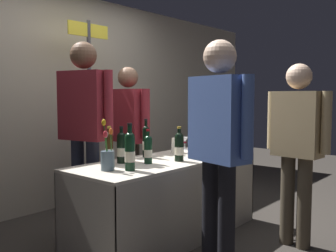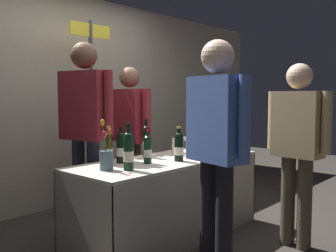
{
  "view_description": "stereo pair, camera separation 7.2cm",
  "coord_description": "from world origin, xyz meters",
  "px_view_note": "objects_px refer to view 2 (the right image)",
  "views": [
    {
      "loc": [
        -2.57,
        -2.21,
        1.29
      ],
      "look_at": [
        0.0,
        0.0,
        1.03
      ],
      "focal_mm": 40.34,
      "sensor_mm": 36.0,
      "label": 1
    },
    {
      "loc": [
        -2.52,
        -2.26,
        1.29
      ],
      "look_at": [
        0.0,
        0.0,
        1.03
      ],
      "focal_mm": 40.34,
      "sensor_mm": 36.0,
      "label": 2
    }
  ],
  "objects_px": {
    "wine_glass_near_vendor": "(186,141)",
    "taster_foreground_right": "(298,139)",
    "display_bottle_0": "(146,141)",
    "booth_signpost": "(91,98)",
    "flower_vase": "(106,157)",
    "wine_glass_mid": "(203,144)",
    "tasting_table": "(168,183)",
    "featured_wine_bottle": "(222,139)",
    "vendor_presenter": "(85,118)"
  },
  "relations": [
    {
      "from": "wine_glass_mid",
      "to": "taster_foreground_right",
      "type": "bearing_deg",
      "value": -84.06
    },
    {
      "from": "taster_foreground_right",
      "to": "wine_glass_near_vendor",
      "type": "bearing_deg",
      "value": 3.7
    },
    {
      "from": "featured_wine_bottle",
      "to": "booth_signpost",
      "type": "bearing_deg",
      "value": 116.06
    },
    {
      "from": "tasting_table",
      "to": "booth_signpost",
      "type": "relative_size",
      "value": 0.9
    },
    {
      "from": "wine_glass_near_vendor",
      "to": "vendor_presenter",
      "type": "xyz_separation_m",
      "value": [
        -1.02,
        0.38,
        0.27
      ]
    },
    {
      "from": "wine_glass_mid",
      "to": "wine_glass_near_vendor",
      "type": "bearing_deg",
      "value": 71.12
    },
    {
      "from": "tasting_table",
      "to": "wine_glass_mid",
      "type": "height_order",
      "value": "wine_glass_mid"
    },
    {
      "from": "wine_glass_near_vendor",
      "to": "flower_vase",
      "type": "relative_size",
      "value": 0.34
    },
    {
      "from": "featured_wine_bottle",
      "to": "wine_glass_mid",
      "type": "height_order",
      "value": "featured_wine_bottle"
    },
    {
      "from": "tasting_table",
      "to": "featured_wine_bottle",
      "type": "distance_m",
      "value": 0.75
    },
    {
      "from": "taster_foreground_right",
      "to": "flower_vase",
      "type": "bearing_deg",
      "value": 56.64
    },
    {
      "from": "featured_wine_bottle",
      "to": "display_bottle_0",
      "type": "bearing_deg",
      "value": 152.11
    },
    {
      "from": "featured_wine_bottle",
      "to": "wine_glass_mid",
      "type": "xyz_separation_m",
      "value": [
        -0.17,
        0.1,
        -0.05
      ]
    },
    {
      "from": "wine_glass_mid",
      "to": "flower_vase",
      "type": "distance_m",
      "value": 1.17
    },
    {
      "from": "wine_glass_mid",
      "to": "flower_vase",
      "type": "height_order",
      "value": "flower_vase"
    },
    {
      "from": "featured_wine_bottle",
      "to": "tasting_table",
      "type": "bearing_deg",
      "value": 166.89
    },
    {
      "from": "tasting_table",
      "to": "featured_wine_bottle",
      "type": "xyz_separation_m",
      "value": [
        0.64,
        -0.15,
        0.36
      ]
    },
    {
      "from": "taster_foreground_right",
      "to": "booth_signpost",
      "type": "bearing_deg",
      "value": 18.95
    },
    {
      "from": "taster_foreground_right",
      "to": "tasting_table",
      "type": "bearing_deg",
      "value": 34.56
    },
    {
      "from": "display_bottle_0",
      "to": "vendor_presenter",
      "type": "distance_m",
      "value": 0.61
    },
    {
      "from": "tasting_table",
      "to": "wine_glass_mid",
      "type": "distance_m",
      "value": 0.57
    },
    {
      "from": "tasting_table",
      "to": "flower_vase",
      "type": "height_order",
      "value": "flower_vase"
    },
    {
      "from": "vendor_presenter",
      "to": "wine_glass_mid",
      "type": "bearing_deg",
      "value": 41.24
    },
    {
      "from": "wine_glass_mid",
      "to": "taster_foreground_right",
      "type": "distance_m",
      "value": 0.93
    },
    {
      "from": "flower_vase",
      "to": "taster_foreground_right",
      "type": "relative_size",
      "value": 0.25
    },
    {
      "from": "wine_glass_near_vendor",
      "to": "taster_foreground_right",
      "type": "distance_m",
      "value": 1.23
    },
    {
      "from": "wine_glass_mid",
      "to": "flower_vase",
      "type": "bearing_deg",
      "value": 177.38
    },
    {
      "from": "booth_signpost",
      "to": "display_bottle_0",
      "type": "bearing_deg",
      "value": -94.18
    },
    {
      "from": "flower_vase",
      "to": "display_bottle_0",
      "type": "bearing_deg",
      "value": 18.24
    },
    {
      "from": "wine_glass_near_vendor",
      "to": "vendor_presenter",
      "type": "distance_m",
      "value": 1.12
    },
    {
      "from": "tasting_table",
      "to": "wine_glass_near_vendor",
      "type": "xyz_separation_m",
      "value": [
        0.58,
        0.26,
        0.31
      ]
    },
    {
      "from": "tasting_table",
      "to": "display_bottle_0",
      "type": "bearing_deg",
      "value": 104.74
    },
    {
      "from": "tasting_table",
      "to": "wine_glass_mid",
      "type": "xyz_separation_m",
      "value": [
        0.47,
        -0.05,
        0.31
      ]
    },
    {
      "from": "display_bottle_0",
      "to": "booth_signpost",
      "type": "height_order",
      "value": "booth_signpost"
    },
    {
      "from": "wine_glass_near_vendor",
      "to": "flower_vase",
      "type": "bearing_deg",
      "value": -168.88
    },
    {
      "from": "wine_glass_near_vendor",
      "to": "taster_foreground_right",
      "type": "xyz_separation_m",
      "value": [
        -0.01,
        -1.22,
        0.11
      ]
    },
    {
      "from": "display_bottle_0",
      "to": "flower_vase",
      "type": "xyz_separation_m",
      "value": [
        -0.64,
        -0.21,
        -0.05
      ]
    },
    {
      "from": "flower_vase",
      "to": "wine_glass_mid",
      "type": "bearing_deg",
      "value": -2.62
    },
    {
      "from": "display_bottle_0",
      "to": "vendor_presenter",
      "type": "bearing_deg",
      "value": 132.54
    },
    {
      "from": "display_bottle_0",
      "to": "taster_foreground_right",
      "type": "xyz_separation_m",
      "value": [
        0.62,
        -1.18,
        0.05
      ]
    },
    {
      "from": "wine_glass_near_vendor",
      "to": "wine_glass_mid",
      "type": "relative_size",
      "value": 1.01
    },
    {
      "from": "wine_glass_near_vendor",
      "to": "taster_foreground_right",
      "type": "relative_size",
      "value": 0.09
    },
    {
      "from": "booth_signpost",
      "to": "wine_glass_mid",
      "type": "bearing_deg",
      "value": -68.7
    },
    {
      "from": "wine_glass_near_vendor",
      "to": "booth_signpost",
      "type": "relative_size",
      "value": 0.06
    },
    {
      "from": "flower_vase",
      "to": "taster_foreground_right",
      "type": "distance_m",
      "value": 1.6
    },
    {
      "from": "vendor_presenter",
      "to": "tasting_table",
      "type": "bearing_deg",
      "value": 22.72
    },
    {
      "from": "featured_wine_bottle",
      "to": "booth_signpost",
      "type": "distance_m",
      "value": 1.49
    },
    {
      "from": "vendor_presenter",
      "to": "taster_foreground_right",
      "type": "xyz_separation_m",
      "value": [
        1.01,
        -1.6,
        -0.16
      ]
    },
    {
      "from": "featured_wine_bottle",
      "to": "wine_glass_near_vendor",
      "type": "relative_size",
      "value": 2.43
    },
    {
      "from": "wine_glass_near_vendor",
      "to": "flower_vase",
      "type": "xyz_separation_m",
      "value": [
        -1.28,
        -0.25,
        0.01
      ]
    }
  ]
}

